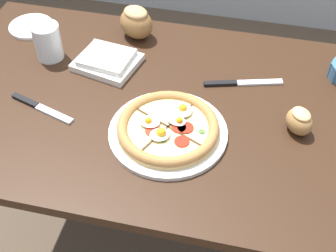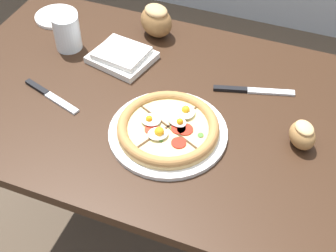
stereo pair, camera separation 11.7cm
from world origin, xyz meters
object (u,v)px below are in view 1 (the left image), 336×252
pizza (168,129)px  bread_piece_near (299,121)px  knife_spare (41,108)px  bread_piece_mid (136,22)px  knife_main (242,83)px  side_saucer (31,27)px  water_glass (48,44)px  napkin_folded (107,61)px  dining_table (182,134)px

pizza → bread_piece_near: size_ratio=3.12×
pizza → knife_spare: (-0.35, 0.01, -0.02)m
knife_spare → bread_piece_mid: bearing=84.6°
knife_main → side_saucer: 0.71m
pizza → water_glass: bearing=150.8°
napkin_folded → knife_main: size_ratio=0.91×
knife_spare → water_glass: water_glass is taller
pizza → knife_main: pizza is taller
pizza → napkin_folded: (-0.24, 0.23, -0.00)m
knife_spare → dining_table: bearing=31.7°
dining_table → napkin_folded: bearing=153.4°
napkin_folded → knife_main: napkin_folded is taller
dining_table → water_glass: water_glass is taller
dining_table → bread_piece_near: bread_piece_near is taller
bread_piece_near → knife_main: 0.22m
bread_piece_mid → knife_spare: (-0.16, -0.38, -0.05)m
bread_piece_mid → bread_piece_near: bearing=-31.1°
pizza → side_saucer: (-0.54, 0.36, -0.01)m
bread_piece_near → knife_spare: bread_piece_near is taller
napkin_folded → side_saucer: size_ratio=1.42×
knife_spare → water_glass: bearing=124.0°
bread_piece_near → bread_piece_mid: (-0.51, 0.31, 0.02)m
water_glass → bread_piece_mid: bearing=35.2°
knife_spare → knife_main: bearing=41.1°
napkin_folded → pizza: bearing=-44.5°
dining_table → bread_piece_mid: (-0.21, 0.29, 0.16)m
knife_main → water_glass: bearing=164.4°
bread_piece_mid → side_saucer: bearing=-174.8°
side_saucer → knife_main: bearing=-10.1°
napkin_folded → bread_piece_mid: bearing=73.9°
napkin_folded → knife_main: (0.40, 0.00, -0.01)m
side_saucer → dining_table: bearing=-24.7°
napkin_folded → water_glass: water_glass is taller
pizza → knife_main: (0.16, 0.24, -0.02)m
bread_piece_mid → knife_main: size_ratio=0.63×
napkin_folded → side_saucer: (-0.30, 0.13, -0.01)m
bread_piece_mid → knife_spare: bearing=-113.1°
water_glass → pizza: bearing=-29.2°
knife_main → knife_spare: size_ratio=1.12×
dining_table → water_glass: (-0.44, 0.13, 0.15)m
dining_table → bread_piece_mid: bread_piece_mid is taller
pizza → side_saucer: pizza is taller
pizza → water_glass: (-0.42, 0.23, 0.03)m
pizza → bread_piece_mid: (-0.19, 0.39, 0.03)m
bread_piece_near → knife_main: size_ratio=0.44×
napkin_folded → bread_piece_mid: bread_piece_mid is taller
bread_piece_near → napkin_folded: bearing=165.1°
bread_piece_near → dining_table: bearing=176.0°
dining_table → pizza: size_ratio=4.65×
knife_spare → bread_piece_near: bearing=23.7°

